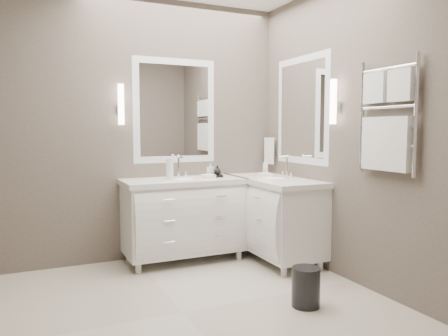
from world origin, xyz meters
name	(u,v)px	position (x,y,z in m)	size (l,w,h in m)	color
floor	(182,313)	(0.00, 0.00, -0.01)	(3.20, 3.00, 0.01)	beige
wall_back	(133,130)	(0.00, 1.50, 1.35)	(3.20, 0.01, 2.70)	#554B44
wall_front	(303,129)	(0.00, -1.50, 1.35)	(3.20, 0.01, 2.70)	#554B44
wall_right	(356,130)	(1.60, 0.00, 1.35)	(0.01, 3.00, 2.70)	#554B44
vanity_back	(184,214)	(0.45, 1.23, 0.49)	(1.24, 0.59, 0.97)	white
vanity_right	(274,213)	(1.33, 0.90, 0.49)	(0.59, 1.24, 0.97)	white
mirror_back	(175,111)	(0.45, 1.49, 1.55)	(0.90, 0.02, 1.10)	white
mirror_right	(302,110)	(1.59, 0.80, 1.55)	(0.02, 0.90, 1.10)	white
sconce_back	(121,105)	(-0.13, 1.43, 1.59)	(0.06, 0.06, 0.40)	white
sconce_right	(333,103)	(1.53, 0.22, 1.59)	(0.06, 0.06, 0.40)	white
towel_bar_corner	(269,150)	(1.54, 1.36, 1.12)	(0.03, 0.22, 0.30)	white
towel_ladder	(387,124)	(1.55, -0.40, 1.39)	(0.06, 0.58, 0.90)	white
waste_bin	(306,287)	(0.90, -0.28, 0.15)	(0.22, 0.22, 0.30)	black
amenity_tray_back	(214,176)	(0.80, 1.25, 0.86)	(0.18, 0.13, 0.03)	black
amenity_tray_right	(265,174)	(1.37, 1.16, 0.86)	(0.12, 0.16, 0.02)	black
water_bottle	(170,170)	(0.29, 1.19, 0.95)	(0.07, 0.07, 0.20)	silver
soap_bottle_a	(210,169)	(0.77, 1.27, 0.94)	(0.05, 0.06, 0.12)	white
soap_bottle_b	(217,170)	(0.83, 1.22, 0.92)	(0.08, 0.08, 0.10)	black
soap_bottle_c	(265,166)	(1.37, 1.16, 0.95)	(0.06, 0.06, 0.16)	white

